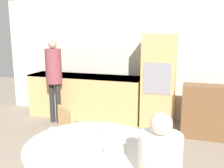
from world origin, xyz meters
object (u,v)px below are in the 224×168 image
at_px(oven_unit, 159,81).
at_px(bowl_centre, 114,150).
at_px(cup, 53,132).
at_px(person_standing, 54,72).
at_px(bowl_far, 105,128).
at_px(chair_far_left, 59,137).
at_px(bowl_near, 74,146).
at_px(dining_table, 91,166).
at_px(sideboard, 209,112).

relative_size(oven_unit, bowl_centre, 9.65).
bearing_deg(cup, person_standing, 119.83).
bearing_deg(bowl_far, chair_far_left, 164.11).
distance_m(cup, bowl_near, 0.42).
bearing_deg(dining_table, bowl_centre, -18.20).
relative_size(oven_unit, person_standing, 1.07).
height_order(oven_unit, bowl_far, oven_unit).
bearing_deg(bowl_centre, chair_far_left, 144.57).
relative_size(person_standing, bowl_far, 9.11).
distance_m(dining_table, cup, 0.55).
bearing_deg(sideboard, dining_table, -117.15).
distance_m(sideboard, person_standing, 3.06).
bearing_deg(bowl_centre, person_standing, 130.03).
distance_m(sideboard, bowl_centre, 2.74).
relative_size(cup, bowl_far, 0.40).
height_order(oven_unit, bowl_centre, oven_unit).
bearing_deg(person_standing, bowl_near, -56.21).
bearing_deg(bowl_centre, sideboard, 68.66).
bearing_deg(bowl_centre, cup, 166.22).
xyz_separation_m(oven_unit, bowl_far, (-0.29, -2.42, -0.13)).
height_order(chair_far_left, bowl_centre, chair_far_left).
bearing_deg(chair_far_left, oven_unit, 100.93).
distance_m(oven_unit, chair_far_left, 2.47).
bearing_deg(chair_far_left, bowl_near, -16.18).
distance_m(cup, bowl_centre, 0.76).
relative_size(oven_unit, dining_table, 1.41).
bearing_deg(bowl_far, sideboard, 58.98).
bearing_deg(sideboard, bowl_centre, -111.34).
distance_m(oven_unit, person_standing, 2.12).
bearing_deg(cup, bowl_near, -31.61).
bearing_deg(dining_table, oven_unit, 83.68).
relative_size(bowl_centre, bowl_far, 1.01).
height_order(person_standing, cup, person_standing).
height_order(chair_far_left, bowl_near, chair_far_left).
bearing_deg(chair_far_left, dining_table, -5.43).
distance_m(oven_unit, bowl_centre, 2.90).
height_order(oven_unit, bowl_near, oven_unit).
bearing_deg(bowl_far, dining_table, -92.68).
relative_size(chair_far_left, bowl_centre, 4.68).
relative_size(dining_table, bowl_near, 7.40).
xyz_separation_m(person_standing, bowl_centre, (2.00, -2.39, -0.28)).
distance_m(sideboard, bowl_near, 2.94).
height_order(bowl_near, bowl_centre, bowl_near).
distance_m(oven_unit, bowl_near, 2.97).
relative_size(dining_table, bowl_far, 6.90).
distance_m(sideboard, chair_far_left, 2.69).
xyz_separation_m(person_standing, bowl_far, (1.76, -1.91, -0.28)).
distance_m(dining_table, bowl_near, 0.30).
bearing_deg(oven_unit, bowl_centre, -90.90).
bearing_deg(sideboard, bowl_near, -118.03).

